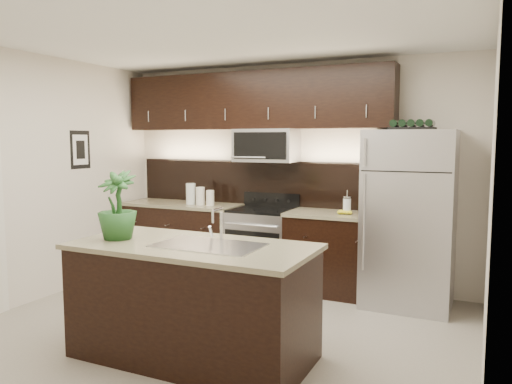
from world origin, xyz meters
TOP-DOWN VIEW (x-y plane):
  - ground at (0.00, 0.00)m, footprint 4.50×4.50m
  - room_walls at (-0.11, -0.04)m, footprint 4.52×4.02m
  - counter_run at (-0.46, 1.69)m, footprint 3.51×0.65m
  - upper_fixtures at (-0.43, 1.84)m, footprint 3.49×0.40m
  - island at (0.11, -0.47)m, footprint 1.96×0.96m
  - sink_faucet at (0.26, -0.46)m, footprint 0.84×0.50m
  - refrigerator at (1.49, 1.63)m, footprint 0.90×0.81m
  - wine_rack at (1.49, 1.63)m, footprint 0.46×0.29m
  - plant at (-0.57, -0.56)m, footprint 0.37×0.37m
  - canisters at (-1.14, 1.64)m, footprint 0.41×0.12m
  - french_press at (0.81, 1.64)m, footprint 0.09×0.09m
  - bananas at (0.75, 1.61)m, footprint 0.19×0.16m

SIDE VIEW (x-z plane):
  - ground at x=0.00m, z-range 0.00..0.00m
  - counter_run at x=-0.46m, z-range 0.00..0.94m
  - island at x=0.11m, z-range 0.00..0.94m
  - refrigerator at x=1.49m, z-range 0.00..1.87m
  - sink_faucet at x=0.26m, z-range 0.81..1.10m
  - bananas at x=0.75m, z-range 0.94..0.99m
  - french_press at x=0.81m, z-range 0.91..1.17m
  - canisters at x=-1.14m, z-range 0.92..1.20m
  - plant at x=-0.57m, z-range 0.94..1.51m
  - room_walls at x=-0.11m, z-range 0.34..3.05m
  - wine_rack at x=1.49m, z-range 1.87..1.97m
  - upper_fixtures at x=-0.43m, z-range 1.31..2.97m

